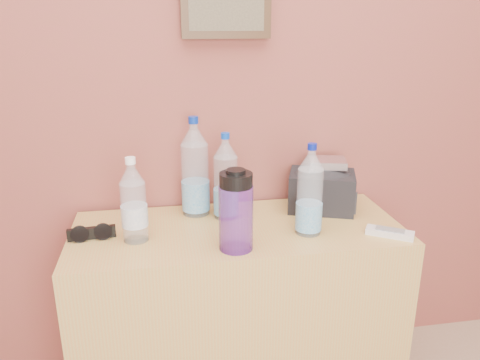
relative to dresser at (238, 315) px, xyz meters
name	(u,v)px	position (x,y,z in m)	size (l,w,h in m)	color
dresser	(238,315)	(0.00, 0.00, 0.00)	(1.09, 0.45, 0.68)	#A27F53
pet_large_b	(226,181)	(-0.03, 0.10, 0.47)	(0.08, 0.08, 0.30)	white
pet_large_c	(195,172)	(-0.13, 0.15, 0.49)	(0.09, 0.09, 0.35)	silver
pet_large_d	(310,195)	(0.22, -0.08, 0.47)	(0.08, 0.08, 0.30)	silver
pet_small	(134,205)	(-0.33, -0.04, 0.46)	(0.08, 0.08, 0.27)	white
nalgene_bottle	(236,211)	(-0.03, -0.15, 0.46)	(0.10, 0.10, 0.25)	#5B2490
sunglasses	(92,233)	(-0.47, -0.01, 0.36)	(0.15, 0.05, 0.04)	black
ac_remote	(390,233)	(0.47, -0.15, 0.35)	(0.15, 0.05, 0.02)	beige
toiletry_bag	(322,189)	(0.33, 0.11, 0.42)	(0.23, 0.16, 0.16)	black
foil_packet	(328,163)	(0.35, 0.13, 0.51)	(0.13, 0.11, 0.03)	silver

